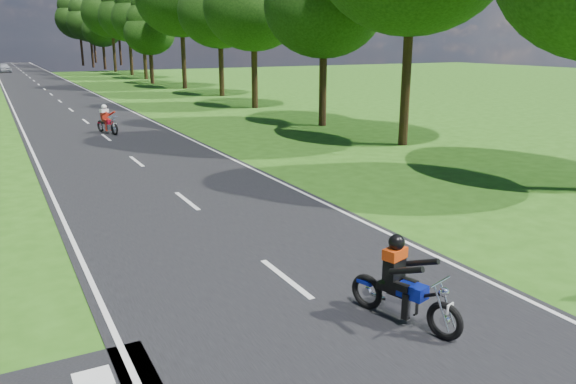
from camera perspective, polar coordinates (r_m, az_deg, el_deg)
ground at (r=9.25m, az=5.68°, el=-13.29°), size 160.00×160.00×0.00m
main_road at (r=57.08m, az=-23.51°, el=9.57°), size 7.00×140.00×0.02m
road_markings at (r=55.21m, az=-23.48°, el=9.43°), size 7.40×140.00×0.01m
treeline at (r=67.17m, az=-23.81°, el=17.28°), size 40.00×115.35×14.78m
rider_near_blue at (r=9.10m, az=11.81°, el=-8.81°), size 1.08×1.84×1.45m
rider_far_red at (r=28.53m, az=-17.93°, el=7.07°), size 1.02×1.76×1.40m
distant_car at (r=89.23m, az=-26.89°, el=11.20°), size 1.90×3.81×1.25m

